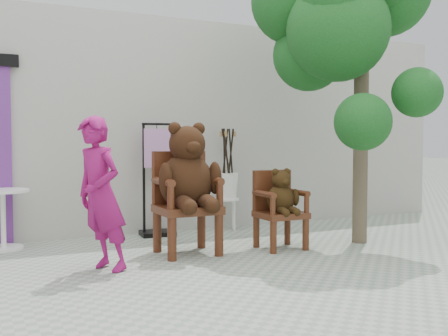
% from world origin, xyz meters
% --- Properties ---
extents(ground_plane, '(60.00, 60.00, 0.00)m').
position_xyz_m(ground_plane, '(0.00, 0.00, 0.00)').
color(ground_plane, gray).
rests_on(ground_plane, ground).
extents(back_wall, '(9.00, 1.00, 3.00)m').
position_xyz_m(back_wall, '(0.00, 3.10, 1.50)').
color(back_wall, '#ABA9A0').
rests_on(back_wall, ground).
extents(chair_big, '(0.73, 0.78, 1.48)m').
position_xyz_m(chair_big, '(-0.67, 1.09, 0.83)').
color(chair_big, '#3C1B0D').
rests_on(chair_big, ground).
extents(chair_small, '(0.53, 0.51, 0.95)m').
position_xyz_m(chair_small, '(0.43, 0.90, 0.57)').
color(chair_small, '#3C1B0D').
rests_on(chair_small, ground).
extents(person, '(0.57, 0.65, 1.50)m').
position_xyz_m(person, '(-1.72, 0.68, 0.75)').
color(person, '#8F115A').
rests_on(person, ground).
extents(cafe_table, '(0.60, 0.60, 0.70)m').
position_xyz_m(cafe_table, '(-2.53, 2.25, 0.44)').
color(cafe_table, white).
rests_on(cafe_table, ground).
extents(display_stand, '(0.48, 0.39, 1.51)m').
position_xyz_m(display_stand, '(-0.60, 2.35, 0.58)').
color(display_stand, black).
rests_on(display_stand, ground).
extents(stool_bucket, '(0.32, 0.32, 1.45)m').
position_xyz_m(stool_bucket, '(0.45, 2.35, 0.64)').
color(stool_bucket, white).
rests_on(stool_bucket, ground).
extents(tree, '(2.09, 2.06, 3.78)m').
position_xyz_m(tree, '(1.25, 0.88, 2.82)').
color(tree, '#423627').
rests_on(tree, ground).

